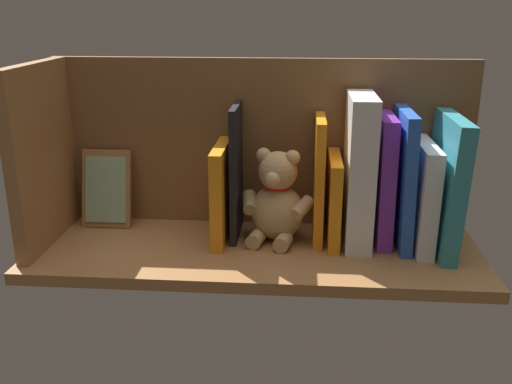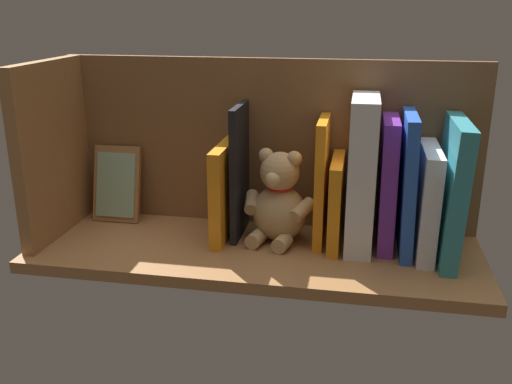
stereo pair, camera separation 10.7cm
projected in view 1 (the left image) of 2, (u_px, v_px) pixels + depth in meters
The scene contains 14 objects.
ground_plane at pixel (256, 251), 111.24cm from camera, with size 85.63×31.17×2.20cm, color #9E6B3D.
shelf_back_panel at pixel (261, 143), 118.08cm from camera, with size 85.63×1.50×34.52cm, color brown.
shelf_side_divider at pixel (42, 155), 108.55cm from camera, with size 2.40×25.17×34.52cm, color #9E6B3D.
book_0 at pixel (446, 184), 106.48cm from camera, with size 2.99×19.61×25.43cm, color teal.
book_1 at pixel (422, 195), 108.61cm from camera, with size 3.15×17.49×20.14cm, color silver.
book_2 at pixel (403, 179), 108.57cm from camera, with size 2.20×16.18×26.07cm, color blue.
book_3 at pixel (383, 180), 110.11cm from camera, with size 2.90×13.89×24.90cm, color purple.
dictionary_thick_white at pixel (359, 171), 108.86cm from camera, with size 4.98×15.80×28.82cm, color white.
book_4 at pixel (334, 199), 111.20cm from camera, with size 2.22×15.71×16.99cm, color orange.
book_5 at pixel (319, 179), 111.30cm from camera, with size 1.81×13.54×24.31cm, color orange.
teddy_bear at pixel (277, 201), 111.63cm from camera, with size 14.54×13.40×18.40cm.
book_6 at pixel (236, 172), 112.47cm from camera, with size 1.26×12.99×26.34cm, color black.
book_7 at pixel (222, 192), 112.25cm from camera, with size 2.35×16.35×18.90cm, color orange.
picture_frame_leaning at pixel (107, 189), 119.50cm from camera, with size 10.18×5.37×16.09cm.
Camera 1 is at (-8.11, 101.65, 44.80)cm, focal length 40.13 mm.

